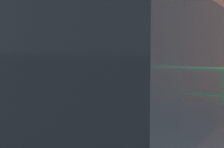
{
  "coord_description": "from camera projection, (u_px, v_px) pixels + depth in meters",
  "views": [
    {
      "loc": [
        1.77,
        -2.95,
        1.53
      ],
      "look_at": [
        -0.29,
        0.64,
        1.22
      ],
      "focal_mm": 53.4,
      "sensor_mm": 36.0,
      "label": 1
    }
  ],
  "objects": [
    {
      "name": "backdrop_wall",
      "position": [
        220.0,
        51.0,
        8.11
      ],
      "size": [
        32.0,
        0.5,
        2.96
      ],
      "primitive_type": "cube",
      "color": "brown",
      "rests_on": "ground"
    },
    {
      "name": "sidewalk_curb",
      "position": [
        163.0,
        147.0,
        4.98
      ],
      "size": [
        36.0,
        3.33,
        0.15
      ],
      "primitive_type": "cube",
      "color": "gray",
      "rests_on": "ground"
    },
    {
      "name": "parking_meter",
      "position": [
        133.0,
        81.0,
        3.79
      ],
      "size": [
        0.17,
        0.18,
        1.41
      ],
      "rotation": [
        0.0,
        0.0,
        3.11
      ],
      "color": "slate",
      "rests_on": "sidewalk_curb"
    },
    {
      "name": "background_railing",
      "position": [
        192.0,
        83.0,
        6.15
      ],
      "size": [
        24.06,
        0.06,
        1.06
      ],
      "color": "#1E602D",
      "rests_on": "sidewalk_curb"
    },
    {
      "name": "pedestrian_at_meter",
      "position": [
        102.0,
        84.0,
        4.3
      ],
      "size": [
        0.76,
        0.5,
        1.64
      ],
      "rotation": [
        0.0,
        0.0,
        -0.53
      ],
      "color": "black",
      "rests_on": "sidewalk_curb"
    }
  ]
}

